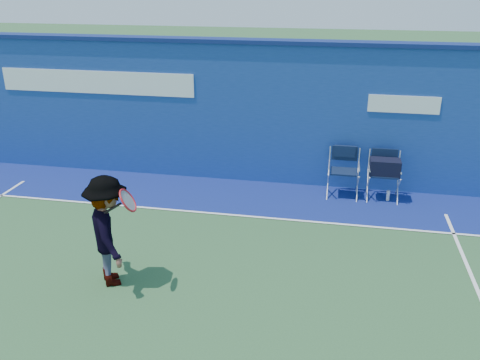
% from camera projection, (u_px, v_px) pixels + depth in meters
% --- Properties ---
extents(ground, '(80.00, 80.00, 0.00)m').
position_uv_depth(ground, '(153.00, 314.00, 6.96)').
color(ground, '#2D542E').
rests_on(ground, ground).
extents(stadium_wall, '(24.00, 0.50, 3.08)m').
position_uv_depth(stadium_wall, '(230.00, 111.00, 11.10)').
color(stadium_wall, navy).
rests_on(stadium_wall, ground).
extents(out_of_bounds_strip, '(24.00, 1.80, 0.01)m').
position_uv_depth(out_of_bounds_strip, '(220.00, 195.00, 10.68)').
color(out_of_bounds_strip, navy).
rests_on(out_of_bounds_strip, ground).
extents(court_lines, '(24.00, 12.00, 0.01)m').
position_uv_depth(court_lines, '(167.00, 288.00, 7.50)').
color(court_lines, white).
rests_on(court_lines, out_of_bounds_strip).
extents(directors_chair_left, '(0.60, 0.56, 1.02)m').
position_uv_depth(directors_chair_left, '(343.00, 181.00, 10.55)').
color(directors_chair_left, silver).
rests_on(directors_chair_left, ground).
extents(directors_chair_right, '(0.60, 0.54, 1.00)m').
position_uv_depth(directors_chair_right, '(383.00, 180.00, 10.36)').
color(directors_chair_right, silver).
rests_on(directors_chair_right, ground).
extents(water_bottle, '(0.07, 0.07, 0.22)m').
position_uv_depth(water_bottle, '(388.00, 196.00, 10.40)').
color(water_bottle, silver).
rests_on(water_bottle, ground).
extents(tennis_player, '(1.13, 1.26, 1.70)m').
position_uv_depth(tennis_player, '(109.00, 231.00, 7.38)').
color(tennis_player, '#EA4738').
rests_on(tennis_player, ground).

